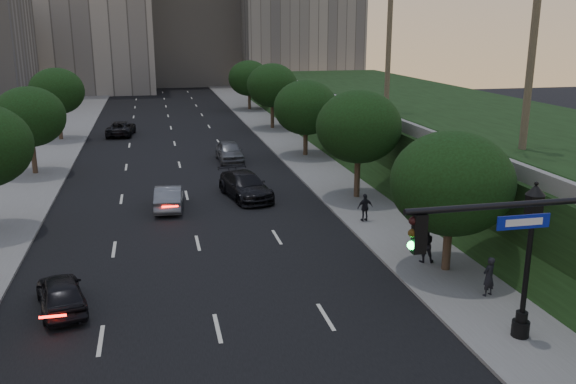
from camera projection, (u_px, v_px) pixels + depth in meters
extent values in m
cube|color=black|center=(181.00, 171.00, 45.18)|extent=(16.00, 140.00, 0.02)
cube|color=slate|center=(314.00, 163.00, 47.32)|extent=(4.50, 140.00, 0.15)
cube|color=slate|center=(34.00, 177.00, 43.01)|extent=(4.50, 140.00, 0.15)
cube|color=black|center=(467.00, 137.00, 47.41)|extent=(18.00, 90.00, 4.00)
cube|color=slate|center=(364.00, 111.00, 45.00)|extent=(0.35, 90.00, 0.70)
cube|color=gray|center=(190.00, 11.00, 110.78)|extent=(22.00, 18.00, 26.00)
cylinder|color=#38281C|center=(447.00, 241.00, 26.27)|extent=(0.36, 0.36, 2.86)
ellipsoid|color=black|center=(452.00, 183.00, 25.58)|extent=(5.20, 5.20, 4.42)
cylinder|color=#38281C|center=(357.00, 174.00, 37.52)|extent=(0.36, 0.36, 3.21)
ellipsoid|color=black|center=(359.00, 127.00, 36.75)|extent=(5.20, 5.20, 4.42)
cylinder|color=#38281C|center=(306.00, 139.00, 49.80)|extent=(0.36, 0.36, 2.86)
ellipsoid|color=black|center=(306.00, 107.00, 49.11)|extent=(5.20, 5.20, 4.42)
cylinder|color=#38281C|center=(272.00, 114.00, 62.93)|extent=(0.36, 0.36, 3.21)
ellipsoid|color=black|center=(272.00, 85.00, 62.16)|extent=(5.20, 5.20, 4.42)
cylinder|color=#38281C|center=(249.00, 99.00, 77.10)|extent=(0.36, 0.36, 2.86)
ellipsoid|color=black|center=(249.00, 78.00, 76.41)|extent=(5.20, 5.20, 4.42)
cylinder|color=#38281C|center=(34.00, 155.00, 43.57)|extent=(0.36, 0.36, 2.99)
ellipsoid|color=black|center=(29.00, 117.00, 42.85)|extent=(5.00, 5.00, 4.25)
cylinder|color=#38281C|center=(60.00, 123.00, 56.71)|extent=(0.36, 0.36, 3.26)
ellipsoid|color=black|center=(57.00, 91.00, 55.93)|extent=(5.00, 5.00, 4.25)
cylinder|color=#4C4233|center=(534.00, 34.00, 31.17)|extent=(0.40, 0.40, 12.00)
cylinder|color=#4C4233|center=(390.00, 14.00, 45.58)|extent=(0.40, 0.40, 14.50)
cylinder|color=black|center=(510.00, 205.00, 14.48)|extent=(5.40, 0.16, 0.16)
cube|color=black|center=(419.00, 234.00, 14.14)|extent=(0.32, 0.22, 0.95)
sphere|color=black|center=(413.00, 221.00, 14.02)|extent=(0.20, 0.20, 0.20)
sphere|color=#3F2B0A|center=(412.00, 233.00, 14.10)|extent=(0.20, 0.20, 0.20)
sphere|color=#19F24C|center=(411.00, 245.00, 14.18)|extent=(0.20, 0.20, 0.20)
cube|color=#0C1CA4|center=(524.00, 222.00, 14.69)|extent=(1.40, 0.05, 0.35)
cylinder|color=black|center=(520.00, 331.00, 20.82)|extent=(0.60, 0.60, 0.70)
cylinder|color=black|center=(522.00, 317.00, 20.69)|extent=(0.40, 0.40, 0.40)
cylinder|color=black|center=(528.00, 264.00, 20.17)|extent=(0.18, 0.18, 3.60)
cube|color=black|center=(534.00, 204.00, 19.63)|extent=(0.42, 0.42, 0.70)
cone|color=black|center=(536.00, 190.00, 19.50)|extent=(0.64, 0.64, 0.35)
sphere|color=black|center=(537.00, 183.00, 19.44)|extent=(0.14, 0.14, 0.14)
imported|color=black|center=(61.00, 293.00, 22.96)|extent=(2.48, 4.25, 1.36)
imported|color=slate|center=(169.00, 197.00, 35.67)|extent=(1.83, 4.43, 1.43)
imported|color=black|center=(121.00, 128.00, 59.48)|extent=(2.89, 5.32, 1.42)
imported|color=black|center=(245.00, 186.00, 37.89)|extent=(3.24, 5.76, 1.58)
imported|color=#55585C|center=(229.00, 151.00, 48.17)|extent=(1.98, 4.76, 1.61)
imported|color=black|center=(489.00, 276.00, 23.79)|extent=(0.68, 0.57, 1.60)
imported|color=black|center=(425.00, 244.00, 27.21)|extent=(0.96, 0.83, 1.68)
imported|color=black|center=(365.00, 207.00, 32.96)|extent=(0.92, 0.46, 1.52)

